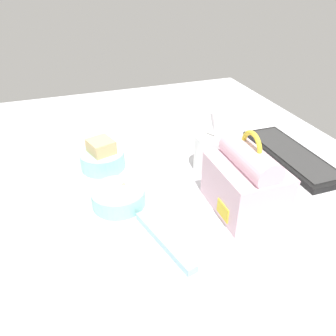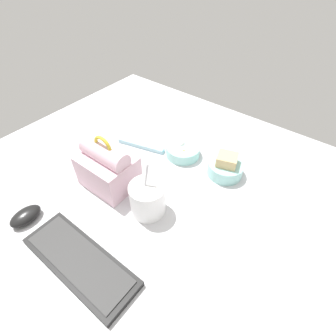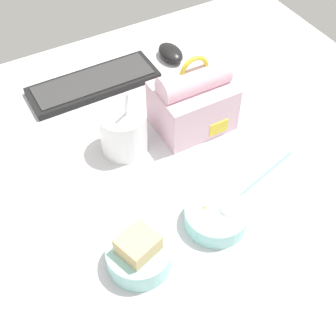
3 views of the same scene
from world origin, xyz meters
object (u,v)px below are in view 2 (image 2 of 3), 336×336
(keyboard, at_px, (80,261))
(soup_cup, at_px, (148,198))
(chopstick_case, at_px, (141,145))
(bento_bowl_sandwich, at_px, (226,167))
(computer_mouse, at_px, (26,216))
(lunch_bag, at_px, (108,167))
(bento_bowl_snacks, at_px, (183,150))

(keyboard, relative_size, soup_cup, 1.95)
(soup_cup, bearing_deg, chopstick_case, -43.72)
(bento_bowl_sandwich, xyz_separation_m, chopstick_case, (0.32, 0.07, -0.02))
(computer_mouse, bearing_deg, lunch_bag, -108.46)
(bento_bowl_sandwich, height_order, computer_mouse, bento_bowl_sandwich)
(keyboard, bearing_deg, computer_mouse, 2.42)
(soup_cup, relative_size, chopstick_case, 0.90)
(bento_bowl_sandwich, bearing_deg, soup_cup, 69.43)
(lunch_bag, relative_size, soup_cup, 1.13)
(keyboard, xyz_separation_m, soup_cup, (-0.02, -0.23, 0.04))
(chopstick_case, bearing_deg, computer_mouse, 85.73)
(keyboard, height_order, lunch_bag, lunch_bag)
(soup_cup, xyz_separation_m, chopstick_case, (0.22, -0.21, -0.04))
(bento_bowl_snacks, xyz_separation_m, computer_mouse, (0.19, 0.51, -0.00))
(keyboard, height_order, chopstick_case, keyboard)
(bento_bowl_snacks, relative_size, computer_mouse, 1.36)
(computer_mouse, distance_m, chopstick_case, 0.45)
(computer_mouse, bearing_deg, chopstick_case, -94.27)
(soup_cup, relative_size, bento_bowl_sandwich, 1.42)
(bento_bowl_sandwich, relative_size, chopstick_case, 0.63)
(keyboard, distance_m, lunch_bag, 0.29)
(lunch_bag, bearing_deg, bento_bowl_sandwich, -135.45)
(bento_bowl_sandwich, bearing_deg, bento_bowl_snacks, 2.58)
(keyboard, distance_m, computer_mouse, 0.23)
(soup_cup, distance_m, computer_mouse, 0.35)
(computer_mouse, relative_size, chopstick_case, 0.48)
(keyboard, bearing_deg, chopstick_case, -66.19)
(chopstick_case, bearing_deg, bento_bowl_snacks, -159.08)
(keyboard, height_order, soup_cup, soup_cup)
(lunch_bag, xyz_separation_m, soup_cup, (-0.17, 0.01, -0.02))
(soup_cup, distance_m, bento_bowl_snacks, 0.28)
(chopstick_case, bearing_deg, keyboard, 113.81)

